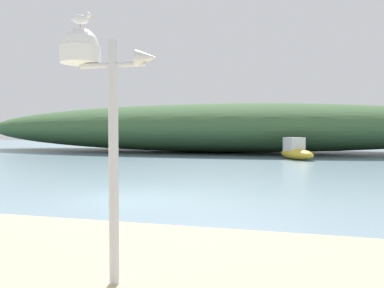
% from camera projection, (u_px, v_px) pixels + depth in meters
% --- Properties ---
extents(ground_plane, '(120.00, 120.00, 0.00)m').
position_uv_depth(ground_plane, '(127.00, 199.00, 11.55)').
color(ground_plane, '#7A99A8').
extents(distant_hill, '(51.29, 14.34, 4.68)m').
position_uv_depth(distant_hill, '(216.00, 128.00, 37.42)').
color(distant_hill, '#3D6038').
rests_on(distant_hill, ground).
extents(mast_structure, '(1.24, 0.49, 3.12)m').
position_uv_depth(mast_structure, '(91.00, 74.00, 4.63)').
color(mast_structure, silver).
rests_on(mast_structure, beach_sand).
extents(seagull_on_radar, '(0.26, 0.20, 0.20)m').
position_uv_depth(seagull_on_radar, '(81.00, 18.00, 4.65)').
color(seagull_on_radar, orange).
rests_on(seagull_on_radar, mast_structure).
extents(motorboat_far_right, '(3.06, 3.96, 1.58)m').
position_uv_depth(motorboat_far_right, '(296.00, 151.00, 27.41)').
color(motorboat_far_right, gold).
rests_on(motorboat_far_right, ground).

